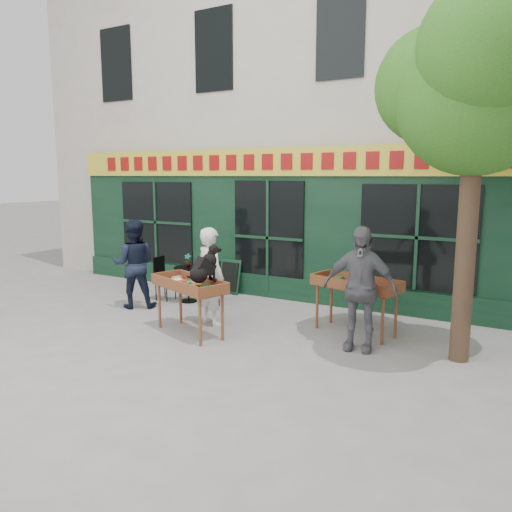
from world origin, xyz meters
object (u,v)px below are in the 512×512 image
object	(u,v)px
woman	(211,276)
book_cart_right	(356,287)
bistro_table	(188,277)
man_left	(134,264)
dog	(204,263)
man_right	(359,288)
book_cart_center	(189,287)

from	to	relation	value
woman	book_cart_right	xyz separation A→B (m)	(2.47, 0.80, -0.08)
bistro_table	man_left	size ratio (longest dim) A/B	0.42
man_left	book_cart_right	bearing A→B (deg)	152.19
dog	man_right	xyz separation A→B (m)	(2.42, 0.75, -0.31)
woman	bistro_table	distance (m)	1.80
woman	man_left	world-z (taller)	man_left
man_right	man_left	distance (m)	4.84
book_cart_center	woman	distance (m)	0.65
book_cart_center	book_cart_right	distance (m)	2.86
book_cart_right	man_left	bearing A→B (deg)	-159.12
dog	book_cart_right	world-z (taller)	dog
dog	man_right	distance (m)	2.55
bistro_table	book_cart_right	bearing A→B (deg)	-4.74
dog	man_right	world-z (taller)	man_right
book_cart_center	man_right	world-z (taller)	man_right
book_cart_center	man_left	bearing A→B (deg)	177.52
book_cart_right	bistro_table	distance (m)	3.86
book_cart_right	man_left	world-z (taller)	man_left
woman	bistro_table	world-z (taller)	woman
dog	bistro_table	distance (m)	2.61
book_cart_center	dog	bearing A→B (deg)	12.12
dog	bistro_table	world-z (taller)	dog
book_cart_center	bistro_table	world-z (taller)	book_cart_center
dog	woman	bearing A→B (deg)	136.81
woman	bistro_table	size ratio (longest dim) A/B	2.36
book_cart_center	bistro_table	distance (m)	2.25
man_right	book_cart_right	bearing A→B (deg)	105.38
book_cart_right	man_left	size ratio (longest dim) A/B	0.88
woman	man_right	xyz separation A→B (m)	(2.77, 0.05, 0.08)
book_cart_center	man_right	distance (m)	2.86
woman	book_cart_right	bearing A→B (deg)	-141.88
book_cart_right	man_right	world-z (taller)	man_right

